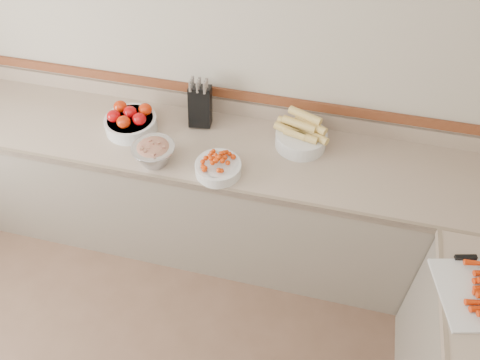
% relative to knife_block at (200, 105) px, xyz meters
% --- Properties ---
extents(back_wall, '(4.00, 0.00, 4.00)m').
position_rel_knife_block_xyz_m(back_wall, '(0.02, 0.14, 0.27)').
color(back_wall, '#B7AC97').
rests_on(back_wall, ground_plane).
extents(counter_back, '(4.00, 0.65, 1.08)m').
position_rel_knife_block_xyz_m(counter_back, '(0.02, -0.19, -0.57)').
color(counter_back, gray).
rests_on(counter_back, ground_plane).
extents(knife_block, '(0.15, 0.17, 0.32)m').
position_rel_knife_block_xyz_m(knife_block, '(0.00, 0.00, 0.00)').
color(knife_block, black).
rests_on(knife_block, counter_back).
extents(tomato_bowl, '(0.31, 0.31, 0.15)m').
position_rel_knife_block_xyz_m(tomato_bowl, '(-0.39, -0.17, -0.06)').
color(tomato_bowl, silver).
rests_on(tomato_bowl, counter_back).
extents(cherry_tomato_bowl, '(0.25, 0.25, 0.14)m').
position_rel_knife_block_xyz_m(cherry_tomato_bowl, '(0.22, -0.39, -0.08)').
color(cherry_tomato_bowl, silver).
rests_on(cherry_tomato_bowl, counter_back).
extents(corn_bowl, '(0.32, 0.30, 0.22)m').
position_rel_knife_block_xyz_m(corn_bowl, '(0.62, -0.06, -0.06)').
color(corn_bowl, silver).
rests_on(corn_bowl, counter_back).
extents(rhubarb_bowl, '(0.24, 0.24, 0.14)m').
position_rel_knife_block_xyz_m(rhubarb_bowl, '(-0.15, -0.39, -0.06)').
color(rhubarb_bowl, '#B2B2BA').
rests_on(rhubarb_bowl, counter_back).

